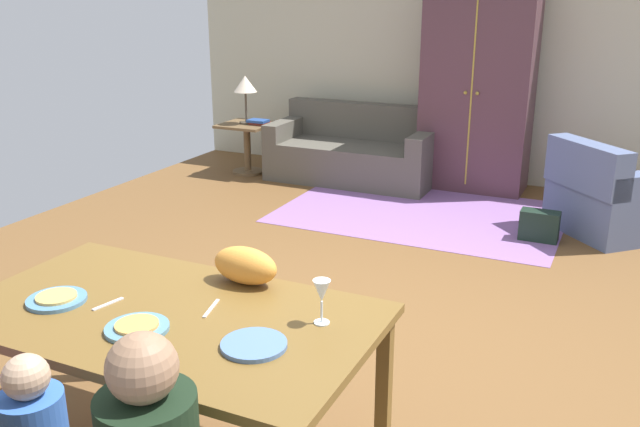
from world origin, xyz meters
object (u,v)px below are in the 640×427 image
(armchair, at_px, (610,198))
(cat, at_px, (245,265))
(plate_near_child, at_px, (137,328))
(armoire, at_px, (478,89))
(plate_near_woman, at_px, (254,345))
(couch, at_px, (354,153))
(dining_table, at_px, (167,327))
(side_table, at_px, (247,141))
(wine_glass, at_px, (322,293))
(book_lower, at_px, (259,123))
(book_upper, at_px, (258,121))
(handbag, at_px, (539,226))
(table_lamp, at_px, (245,86))
(plate_near_man, at_px, (57,300))

(armchair, bearing_deg, cat, -110.55)
(cat, bearing_deg, armchair, 72.62)
(plate_near_child, relative_size, armoire, 0.12)
(plate_near_woman, xyz_separation_m, couch, (-1.61, 4.93, -0.47))
(dining_table, xyz_separation_m, armoire, (0.14, 5.07, 0.36))
(side_table, bearing_deg, wine_glass, -55.78)
(book_lower, bearing_deg, plate_near_child, -65.17)
(plate_near_child, xyz_separation_m, book_lower, (-2.21, 4.77, -0.18))
(book_upper, relative_size, handbag, 0.69)
(table_lamp, bearing_deg, plate_near_woman, -58.72)
(armchair, height_order, book_upper, armchair)
(cat, xyz_separation_m, couch, (-1.28, 4.44, -0.54))
(wine_glass, xyz_separation_m, book_lower, (-2.84, 4.41, -0.30))
(couch, xyz_separation_m, armchair, (2.68, -0.70, 0.02))
(couch, height_order, book_upper, couch)
(plate_near_man, bearing_deg, plate_near_child, -7.13)
(book_upper, bearing_deg, plate_near_child, -65.09)
(handbag, bearing_deg, wine_glass, -96.75)
(couch, bearing_deg, dining_table, -76.85)
(armchair, xyz_separation_m, handbag, (-0.51, -0.46, -0.19))
(armoire, distance_m, handbag, 1.90)
(armoire, bearing_deg, book_upper, -168.02)
(dining_table, xyz_separation_m, table_lamp, (-2.36, 4.57, 0.32))
(dining_table, height_order, side_table, dining_table)
(wine_glass, xyz_separation_m, couch, (-1.76, 4.65, -0.59))
(armoire, bearing_deg, table_lamp, -168.68)
(armoire, distance_m, table_lamp, 2.55)
(cat, relative_size, side_table, 0.55)
(plate_near_child, height_order, book_lower, plate_near_child)
(plate_near_man, relative_size, table_lamp, 0.46)
(couch, bearing_deg, plate_near_man, -82.54)
(armoire, distance_m, book_upper, 2.44)
(cat, relative_size, table_lamp, 0.59)
(table_lamp, bearing_deg, plate_near_man, -68.18)
(table_lamp, relative_size, handbag, 1.69)
(plate_near_man, distance_m, armchair, 4.73)
(cat, height_order, book_lower, cat)
(dining_table, xyz_separation_m, plate_near_man, (-0.48, -0.12, 0.08))
(armoire, bearing_deg, dining_table, -91.58)
(wine_glass, bearing_deg, couch, 110.70)
(plate_near_woman, bearing_deg, wine_glass, 62.09)
(armoire, height_order, book_lower, armoire)
(armoire, xyz_separation_m, table_lamp, (-2.50, -0.50, -0.04))
(plate_near_man, distance_m, wine_glass, 1.15)
(book_lower, bearing_deg, book_upper, -84.55)
(side_table, height_order, book_upper, book_upper)
(plate_near_woman, height_order, wine_glass, wine_glass)
(cat, distance_m, side_table, 4.89)
(plate_near_man, distance_m, table_lamp, 5.06)
(cat, bearing_deg, plate_near_child, -101.53)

